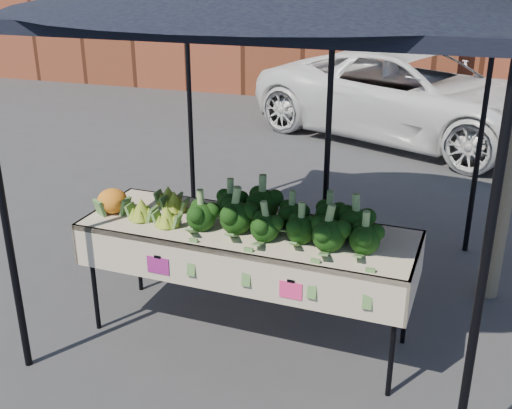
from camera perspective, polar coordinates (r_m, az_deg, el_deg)
The scene contains 6 objects.
ground at distance 4.92m, azimuth 2.06°, elevation -11.35°, with size 90.00×90.00×0.00m, color #353537.
table at distance 4.62m, azimuth -0.79°, elevation -7.23°, with size 2.43×0.89×0.90m.
canopy at distance 4.78m, azimuth 2.67°, elevation 5.75°, with size 3.16×3.16×2.74m, color black, non-canonical shape.
broccoli_heap at distance 4.30m, azimuth 2.73°, elevation -0.72°, with size 1.39×0.59×0.29m, color black.
romanesco_cluster at distance 4.65m, azimuth -8.45°, elevation 0.38°, with size 0.45×0.59×0.22m, color #99B234.
cauliflower_pair at distance 4.76m, azimuth -13.05°, elevation 0.43°, with size 0.22×0.22×0.20m, color orange.
Camera 1 is at (1.14, -3.95, 2.71)m, focal length 43.62 mm.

